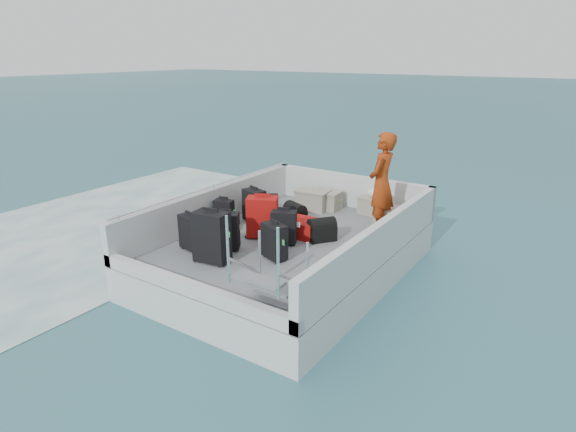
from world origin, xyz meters
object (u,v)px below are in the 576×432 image
Objects in this scene: suitcase_8 at (299,227)px; passenger at (381,184)px; crate_0 at (313,200)px; crate_2 at (373,206)px; suitcase_5 at (262,218)px; suitcase_1 at (224,214)px; crate_1 at (326,200)px; suitcase_6 at (274,242)px; suitcase_2 at (254,206)px; suitcase_4 at (226,232)px; suitcase_7 at (284,228)px; suitcase_3 at (212,238)px; suitcase_0 at (190,233)px; crate_3 at (393,220)px.

suitcase_8 is 1.68m from passenger.
crate_0 is 1.17× the size of crate_2.
suitcase_1 is at bearing 152.58° from suitcase_5.
suitcase_1 is at bearing -131.25° from crate_2.
crate_1 is 1.09× the size of crate_2.
passenger reaches higher than suitcase_6.
passenger is at bearing 14.09° from suitcase_1.
suitcase_8 is at bearing 3.34° from suitcase_1.
suitcase_2 is (0.26, 0.60, 0.05)m from suitcase_1.
passenger is at bearing 20.80° from suitcase_4.
suitcase_1 is 0.91× the size of suitcase_7.
crate_2 is (1.14, 3.63, -0.25)m from suitcase_3.
suitcase_0 is at bearing -103.38° from crate_1.
suitcase_3 is 1.32× the size of crate_3.
suitcase_5 is at bearing -50.89° from passenger.
crate_1 is at bearing 123.74° from suitcase_6.
suitcase_5 is 1.92m from crate_0.
suitcase_5 is (0.64, -0.60, 0.05)m from suitcase_2.
crate_0 reaches higher than crate_3.
suitcase_2 is at bearing -116.85° from crate_1.
crate_1 is at bearing 54.19° from suitcase_4.
suitcase_3 is 1.38× the size of crate_1.
suitcase_0 is at bearing -92.62° from suitcase_1.
crate_2 is at bearing 72.97° from suitcase_0.
suitcase_0 is 0.60m from suitcase_4.
suitcase_6 is 0.94× the size of crate_3.
suitcase_3 is at bearing -5.11° from suitcase_0.
crate_2 reaches higher than suitcase_8.
suitcase_2 is 1.02× the size of crate_3.
suitcase_7 is 2.18m from crate_3.
suitcase_0 is 0.82× the size of suitcase_5.
suitcase_6 is (0.75, 0.65, -0.12)m from suitcase_3.
suitcase_2 is (0.01, 1.74, 0.02)m from suitcase_0.
crate_1 reaches higher than crate_2.
suitcase_7 is (1.15, -0.65, -0.02)m from suitcase_2.
suitcase_0 is at bearing -175.61° from suitcase_4.
suitcase_3 reaches higher than suitcase_6.
suitcase_3 reaches higher than suitcase_7.
suitcase_2 is 0.35× the size of passenger.
suitcase_7 is at bearing -73.07° from crate_0.
suitcase_1 reaches higher than crate_0.
crate_0 is (-0.09, 1.91, -0.18)m from suitcase_5.
suitcase_7 is (0.52, 1.26, -0.12)m from suitcase_3.
crate_1 is (-0.38, 2.16, -0.12)m from suitcase_7.
suitcase_7 is 0.32× the size of passenger.
suitcase_4 is 0.84× the size of suitcase_8.
suitcase_2 is 1.00× the size of suitcase_4.
crate_0 is at bearing -137.10° from crate_1.
suitcase_3 is 1.08× the size of suitcase_8.
passenger is at bearing 13.22° from suitcase_5.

